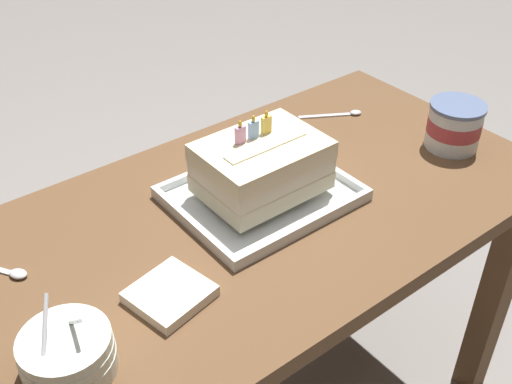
% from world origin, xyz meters
% --- Properties ---
extents(dining_table, '(1.21, 0.62, 0.69)m').
position_xyz_m(dining_table, '(0.00, 0.00, 0.58)').
color(dining_table, brown).
rests_on(dining_table, ground_plane).
extents(foil_tray, '(0.33, 0.27, 0.02)m').
position_xyz_m(foil_tray, '(0.04, 0.02, 0.70)').
color(foil_tray, silver).
rests_on(foil_tray, dining_table).
extents(birthday_cake, '(0.23, 0.17, 0.15)m').
position_xyz_m(birthday_cake, '(0.04, 0.02, 0.77)').
color(birthday_cake, beige).
rests_on(birthday_cake, foil_tray).
extents(bowl_stack, '(0.13, 0.13, 0.12)m').
position_xyz_m(bowl_stack, '(-0.42, -0.13, 0.72)').
color(bowl_stack, silver).
rests_on(bowl_stack, dining_table).
extents(ice_cream_tub, '(0.12, 0.12, 0.10)m').
position_xyz_m(ice_cream_tub, '(0.48, -0.08, 0.74)').
color(ice_cream_tub, white).
rests_on(ice_cream_tub, dining_table).
extents(serving_spoon_near_tray, '(0.10, 0.14, 0.01)m').
position_xyz_m(serving_spoon_near_tray, '(-0.42, 0.12, 0.69)').
color(serving_spoon_near_tray, silver).
rests_on(serving_spoon_near_tray, dining_table).
extents(serving_spoon_by_bowls, '(0.14, 0.09, 0.01)m').
position_xyz_m(serving_spoon_by_bowls, '(0.40, 0.16, 0.69)').
color(serving_spoon_by_bowls, silver).
rests_on(serving_spoon_by_bowls, dining_table).
extents(napkin_pile, '(0.13, 0.13, 0.02)m').
position_xyz_m(napkin_pile, '(-0.24, -0.10, 0.70)').
color(napkin_pile, silver).
rests_on(napkin_pile, dining_table).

